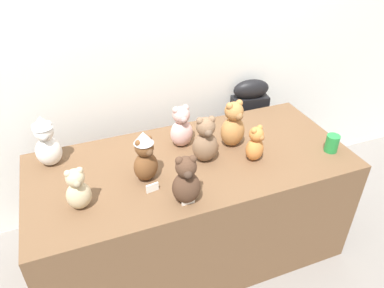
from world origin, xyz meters
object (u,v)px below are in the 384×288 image
at_px(teddy_bear_blush, 181,127).
at_px(party_cup_green, 332,143).
at_px(display_table, 192,208).
at_px(teddy_bear_cocoa, 186,181).
at_px(teddy_bear_chestnut, 145,157).
at_px(teddy_bear_sand, 78,190).
at_px(teddy_bear_ginger, 255,145).
at_px(teddy_bear_mocha, 205,141).
at_px(teddy_bear_snow, 46,142).
at_px(instrument_case, 247,133).
at_px(teddy_bear_caramel, 233,125).

bearing_deg(teddy_bear_blush, party_cup_green, -29.75).
bearing_deg(display_table, party_cup_green, -14.18).
bearing_deg(display_table, teddy_bear_cocoa, -115.75).
xyz_separation_m(teddy_bear_blush, teddy_bear_chestnut, (-0.29, -0.25, 0.02)).
distance_m(teddy_bear_sand, party_cup_green, 1.50).
height_order(teddy_bear_ginger, teddy_bear_mocha, teddy_bear_mocha).
relative_size(teddy_bear_chestnut, party_cup_green, 2.79).
distance_m(display_table, teddy_bear_ginger, 0.62).
xyz_separation_m(teddy_bear_chestnut, teddy_bear_cocoa, (0.14, -0.25, -0.02)).
bearing_deg(teddy_bear_snow, teddy_bear_cocoa, -42.22).
bearing_deg(teddy_bear_blush, teddy_bear_sand, -157.39).
relative_size(teddy_bear_cocoa, teddy_bear_ginger, 1.25).
height_order(teddy_bear_blush, teddy_bear_cocoa, teddy_bear_cocoa).
height_order(teddy_bear_blush, party_cup_green, teddy_bear_blush).
height_order(teddy_bear_snow, party_cup_green, teddy_bear_snow).
bearing_deg(teddy_bear_ginger, teddy_bear_blush, 117.37).
xyz_separation_m(display_table, teddy_bear_sand, (-0.66, -0.16, 0.50)).
height_order(instrument_case, teddy_bear_blush, teddy_bear_blush).
xyz_separation_m(teddy_bear_caramel, party_cup_green, (0.54, -0.28, -0.09)).
relative_size(teddy_bear_cocoa, party_cup_green, 2.58).
height_order(teddy_bear_sand, teddy_bear_mocha, teddy_bear_mocha).
bearing_deg(teddy_bear_chestnut, teddy_bear_blush, 18.87).
bearing_deg(teddy_bear_cocoa, teddy_bear_blush, 82.76).
bearing_deg(display_table, teddy_bear_mocha, -13.78).
bearing_deg(teddy_bear_caramel, instrument_case, 39.88).
relative_size(teddy_bear_chestnut, teddy_bear_snow, 0.95).
bearing_deg(teddy_bear_caramel, teddy_bear_blush, 149.25).
distance_m(teddy_bear_cocoa, teddy_bear_ginger, 0.54).
relative_size(teddy_bear_ginger, teddy_bear_mocha, 0.77).
height_order(display_table, teddy_bear_chestnut, teddy_bear_chestnut).
bearing_deg(teddy_bear_snow, teddy_bear_chestnut, -33.86).
height_order(display_table, teddy_bear_sand, teddy_bear_sand).
xyz_separation_m(instrument_case, teddy_bear_caramel, (-0.40, -0.49, 0.44)).
distance_m(display_table, teddy_bear_snow, 0.99).
distance_m(instrument_case, teddy_bear_mocha, 0.95).
distance_m(teddy_bear_chestnut, teddy_bear_mocha, 0.37).
bearing_deg(teddy_bear_snow, display_table, -18.40).
bearing_deg(party_cup_green, teddy_bear_blush, 155.02).
distance_m(teddy_bear_chestnut, teddy_bear_ginger, 0.65).
xyz_separation_m(teddy_bear_cocoa, teddy_bear_sand, (-0.51, 0.15, -0.02)).
bearing_deg(teddy_bear_mocha, teddy_bear_cocoa, -122.06).
distance_m(teddy_bear_cocoa, party_cup_green, 1.00).
bearing_deg(teddy_bear_chestnut, display_table, -8.61).
height_order(teddy_bear_chestnut, teddy_bear_caramel, same).
distance_m(teddy_bear_blush, teddy_bear_cocoa, 0.52).
relative_size(teddy_bear_chestnut, teddy_bear_mocha, 1.04).
bearing_deg(teddy_bear_sand, teddy_bear_ginger, -2.13).
distance_m(teddy_bear_chestnut, teddy_bear_cocoa, 0.29).
xyz_separation_m(teddy_bear_ginger, teddy_bear_caramel, (-0.05, 0.19, 0.04)).
bearing_deg(party_cup_green, teddy_bear_ginger, 169.09).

